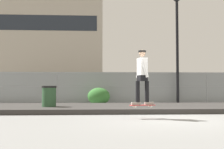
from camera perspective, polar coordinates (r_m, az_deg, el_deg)
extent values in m
plane|color=slate|center=(8.55, 11.20, -9.18)|extent=(120.00, 120.00, 0.00)
cube|color=#33302D|center=(11.88, 7.09, -6.89)|extent=(15.56, 3.97, 0.19)
cube|color=#B22D2D|center=(8.61, 6.37, -6.39)|extent=(0.82, 0.36, 0.02)
cylinder|color=silver|center=(8.79, 7.75, -6.54)|extent=(0.06, 0.04, 0.05)
cylinder|color=silver|center=(8.63, 8.21, -6.61)|extent=(0.06, 0.04, 0.05)
cylinder|color=silver|center=(8.61, 4.53, -6.64)|extent=(0.06, 0.04, 0.05)
cylinder|color=silver|center=(8.44, 4.93, -6.72)|extent=(0.06, 0.04, 0.05)
cube|color=#99999E|center=(8.71, 7.98, -6.43)|extent=(0.08, 0.15, 0.01)
cube|color=#99999E|center=(8.52, 4.73, -6.54)|extent=(0.08, 0.15, 0.01)
cube|color=gray|center=(8.69, 7.73, -6.00)|extent=(0.29, 0.15, 0.09)
cube|color=gray|center=(8.53, 4.98, -6.08)|extent=(0.29, 0.15, 0.09)
cylinder|color=black|center=(8.65, 7.31, -3.54)|extent=(0.13, 0.13, 0.66)
cylinder|color=black|center=(8.54, 5.39, -3.56)|extent=(0.13, 0.13, 0.66)
cube|color=black|center=(8.60, 6.34, -0.76)|extent=(0.30, 0.38, 0.18)
cube|color=white|center=(8.62, 6.33, 1.63)|extent=(0.29, 0.42, 0.54)
cylinder|color=white|center=(8.84, 5.76, 1.13)|extent=(0.24, 0.13, 0.58)
cylinder|color=white|center=(8.38, 6.93, 1.34)|extent=(0.24, 0.13, 0.58)
sphere|color=tan|center=(8.66, 6.32, 4.44)|extent=(0.21, 0.21, 0.21)
cylinder|color=black|center=(8.66, 6.32, 4.82)|extent=(0.24, 0.24, 0.05)
cylinder|color=gray|center=(16.06, -11.43, -2.77)|extent=(0.06, 0.06, 1.85)
cylinder|color=gray|center=(17.17, 19.20, -2.67)|extent=(0.06, 0.06, 1.85)
cylinder|color=gray|center=(16.05, 4.40, 0.34)|extent=(26.50, 0.04, 0.04)
cylinder|color=gray|center=(16.03, 4.41, -2.49)|extent=(26.50, 0.04, 0.04)
cylinder|color=gray|center=(16.06, 4.42, -5.91)|extent=(26.50, 0.04, 0.04)
cube|color=gray|center=(16.03, 4.41, -2.82)|extent=(26.50, 0.01, 1.85)
cylinder|color=black|center=(16.31, 13.50, 4.53)|extent=(0.16, 0.16, 5.99)
cube|color=#B7BABF|center=(19.38, -5.39, -3.53)|extent=(4.52, 2.13, 0.70)
cube|color=#23282D|center=(19.37, -5.97, -1.55)|extent=(2.32, 1.76, 0.64)
cylinder|color=black|center=(20.33, -1.62, -4.48)|extent=(0.66, 0.29, 0.64)
cylinder|color=black|center=(18.63, -1.09, -4.66)|extent=(0.66, 0.29, 0.64)
cylinder|color=black|center=(20.24, -9.35, -4.46)|extent=(0.66, 0.29, 0.64)
cylinder|color=black|center=(18.53, -9.53, -4.63)|extent=(0.66, 0.29, 0.64)
cube|color=#474C54|center=(20.09, 10.10, -3.47)|extent=(4.52, 2.11, 0.70)
cube|color=#23282D|center=(20.06, 9.52, -1.56)|extent=(2.31, 1.75, 0.64)
cylinder|color=black|center=(21.20, 13.39, -4.34)|extent=(0.66, 0.29, 0.64)
cylinder|color=black|center=(19.53, 14.47, -4.48)|extent=(0.66, 0.29, 0.64)
cylinder|color=black|center=(20.79, 6.01, -4.43)|extent=(0.66, 0.29, 0.64)
cylinder|color=black|center=(19.08, 6.45, -4.59)|extent=(0.66, 0.29, 0.64)
cube|color=#9E9384|center=(52.28, -14.88, 6.46)|extent=(22.93, 12.90, 18.30)
cube|color=#1E232B|center=(46.50, -16.50, 10.37)|extent=(21.09, 0.04, 2.50)
ellipsoid|color=#336B2D|center=(14.92, -2.79, -4.58)|extent=(1.22, 1.00, 0.94)
cylinder|color=#2D5133|center=(11.36, -13.02, -5.12)|extent=(0.56, 0.56, 0.95)
cylinder|color=black|center=(11.35, -12.99, -2.52)|extent=(0.59, 0.59, 0.08)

